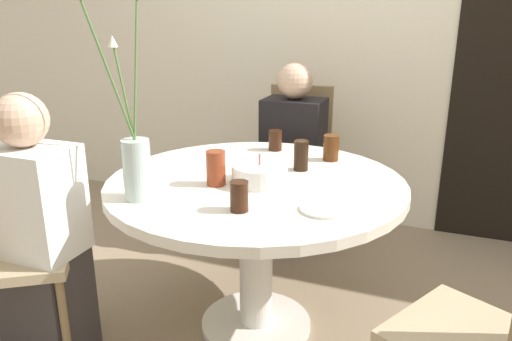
% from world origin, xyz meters
% --- Properties ---
extents(ground_plane, '(16.00, 16.00, 0.00)m').
position_xyz_m(ground_plane, '(0.00, 0.00, 0.00)').
color(ground_plane, '#89755B').
extents(wall_back, '(8.00, 0.05, 2.60)m').
position_xyz_m(wall_back, '(0.00, 1.42, 1.30)').
color(wall_back, beige).
rests_on(wall_back, ground_plane).
extents(dining_table, '(1.23, 1.23, 0.70)m').
position_xyz_m(dining_table, '(0.00, 0.00, 0.57)').
color(dining_table, silver).
rests_on(dining_table, ground_plane).
extents(chair_near_front, '(0.45, 0.45, 0.93)m').
position_xyz_m(chair_near_front, '(-0.12, 1.02, 0.53)').
color(chair_near_front, tan).
rests_on(chair_near_front, ground_plane).
extents(chair_right_flank, '(0.54, 0.54, 0.93)m').
position_xyz_m(chair_right_flank, '(0.91, -0.48, 0.53)').
color(chair_right_flank, tan).
rests_on(chair_right_flank, ground_plane).
extents(birthday_cake, '(0.22, 0.22, 0.12)m').
position_xyz_m(birthday_cake, '(0.03, -0.03, 0.74)').
color(birthday_cake, white).
rests_on(birthday_cake, dining_table).
extents(flower_vase, '(0.21, 0.21, 0.76)m').
position_xyz_m(flower_vase, '(-0.34, -0.35, 0.88)').
color(flower_vase, '#B2C6C1').
rests_on(flower_vase, dining_table).
extents(side_plate, '(0.17, 0.17, 0.01)m').
position_xyz_m(side_plate, '(0.34, -0.22, 0.71)').
color(side_plate, silver).
rests_on(side_plate, dining_table).
extents(drink_glass_0, '(0.07, 0.07, 0.12)m').
position_xyz_m(drink_glass_0, '(0.22, 0.39, 0.76)').
color(drink_glass_0, '#51280F').
rests_on(drink_glass_0, dining_table).
extents(drink_glass_1, '(0.07, 0.07, 0.10)m').
position_xyz_m(drink_glass_1, '(-0.08, 0.46, 0.75)').
color(drink_glass_1, '#33190C').
rests_on(drink_glass_1, dining_table).
extents(drink_glass_2, '(0.06, 0.06, 0.11)m').
position_xyz_m(drink_glass_2, '(0.07, -0.33, 0.76)').
color(drink_glass_2, '#33190C').
rests_on(drink_glass_2, dining_table).
extents(drink_glass_3, '(0.06, 0.06, 0.13)m').
position_xyz_m(drink_glass_3, '(0.13, 0.19, 0.77)').
color(drink_glass_3, black).
rests_on(drink_glass_3, dining_table).
extents(drink_glass_4, '(0.08, 0.08, 0.14)m').
position_xyz_m(drink_glass_4, '(-0.13, -0.11, 0.77)').
color(drink_glass_4, maroon).
rests_on(drink_glass_4, dining_table).
extents(person_boy, '(0.34, 0.24, 1.09)m').
position_xyz_m(person_boy, '(-0.10, 0.86, 0.51)').
color(person_boy, '#383333').
rests_on(person_boy, ground_plane).
extents(person_guest, '(0.34, 0.24, 1.09)m').
position_xyz_m(person_guest, '(-0.72, -0.48, 0.51)').
color(person_guest, '#383333').
rests_on(person_guest, ground_plane).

